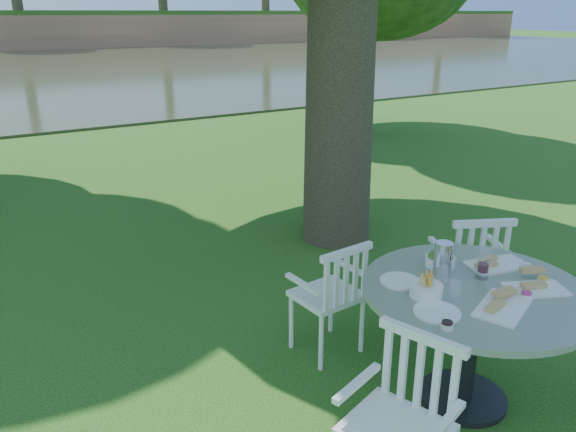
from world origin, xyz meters
The scene contains 6 objects.
ground centered at (0.00, 0.00, 0.00)m, with size 140.00×140.00×0.00m, color #15400D.
table centered at (0.35, -1.41, 0.66)m, with size 1.37×1.37×0.82m.
chair_ne centered at (1.07, -0.79, 0.56)m, with size 0.63×0.62×0.96m.
chair_nw centered at (-0.07, -0.55, 0.52)m, with size 0.48×0.45×0.89m.
chair_sw centered at (-0.53, -1.78, 0.54)m, with size 0.56×0.58×0.93m.
tableware centered at (0.30, -1.32, 0.87)m, with size 1.14×0.87×0.22m.
Camera 1 is at (-2.22, -3.41, 2.40)m, focal length 35.00 mm.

